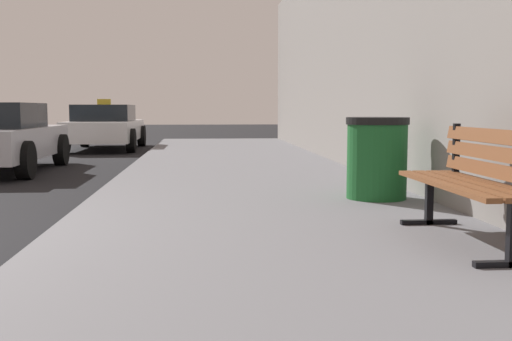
% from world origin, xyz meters
% --- Properties ---
extents(sidewalk, '(4.00, 32.00, 0.15)m').
position_xyz_m(sidewalk, '(4.00, 0.00, 0.07)').
color(sidewalk, slate).
rests_on(sidewalk, ground_plane).
extents(bench, '(0.51, 1.72, 0.89)m').
position_xyz_m(bench, '(5.39, -0.50, 0.66)').
color(bench, brown).
rests_on(bench, sidewalk).
extents(trash_bin, '(0.71, 0.71, 0.92)m').
position_xyz_m(trash_bin, '(5.28, 1.85, 0.61)').
color(trash_bin, '#195926').
rests_on(trash_bin, sidewalk).
extents(car_white, '(1.95, 4.39, 1.43)m').
position_xyz_m(car_white, '(0.55, 12.96, 0.65)').
color(car_white, white).
rests_on(car_white, ground_plane).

